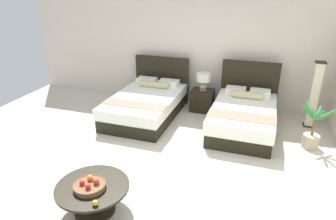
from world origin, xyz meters
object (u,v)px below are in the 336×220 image
at_px(table_lamp, 203,79).
at_px(coffee_table, 93,192).
at_px(bed_near_corner, 243,115).
at_px(bed_near_window, 147,104).
at_px(nightstand, 202,100).
at_px(potted_palm, 312,134).
at_px(loose_apple, 95,203).
at_px(floor_lamp_corner, 314,95).
at_px(fruit_bowl, 90,185).

height_order(table_lamp, coffee_table, table_lamp).
bearing_deg(bed_near_corner, bed_near_window, -179.99).
distance_m(nightstand, potted_palm, 2.55).
xyz_separation_m(bed_near_corner, table_lamp, (-1.02, 0.73, 0.46)).
relative_size(nightstand, potted_palm, 0.60).
distance_m(coffee_table, loose_apple, 0.42).
bearing_deg(floor_lamp_corner, fruit_bowl, -128.69).
relative_size(bed_near_window, bed_near_corner, 1.08).
bearing_deg(coffee_table, fruit_bowl, -89.06).
distance_m(table_lamp, potted_palm, 2.60).
bearing_deg(bed_near_window, coffee_table, -81.20).
bearing_deg(potted_palm, coffee_table, -137.10).
bearing_deg(nightstand, potted_palm, -25.95).
height_order(bed_near_corner, coffee_table, bed_near_corner).
distance_m(table_lamp, coffee_table, 3.95).
relative_size(table_lamp, fruit_bowl, 0.99).
bearing_deg(bed_near_corner, table_lamp, 144.49).
height_order(bed_near_window, potted_palm, bed_near_window).
xyz_separation_m(bed_near_corner, coffee_table, (-1.67, -3.14, 0.01)).
relative_size(nightstand, floor_lamp_corner, 0.37).
relative_size(table_lamp, floor_lamp_corner, 0.29).
bearing_deg(nightstand, floor_lamp_corner, -3.64).
xyz_separation_m(bed_near_corner, floor_lamp_corner, (1.34, 0.56, 0.40)).
xyz_separation_m(nightstand, coffee_table, (-0.65, -3.85, 0.06)).
bearing_deg(floor_lamp_corner, bed_near_corner, -157.44).
bearing_deg(coffee_table, nightstand, 80.37).
bearing_deg(loose_apple, coffee_table, 126.50).
xyz_separation_m(bed_near_corner, nightstand, (-1.02, 0.71, -0.06)).
relative_size(fruit_bowl, potted_palm, 0.48).
distance_m(bed_near_window, loose_apple, 3.54).
height_order(floor_lamp_corner, potted_palm, floor_lamp_corner).
bearing_deg(floor_lamp_corner, coffee_table, -129.13).
height_order(table_lamp, loose_apple, table_lamp).
distance_m(fruit_bowl, loose_apple, 0.35).
xyz_separation_m(loose_apple, floor_lamp_corner, (2.78, 4.02, 0.26)).
bearing_deg(nightstand, table_lamp, 90.00).
bearing_deg(coffee_table, loose_apple, -53.50).
relative_size(nightstand, loose_apple, 7.07).
distance_m(fruit_bowl, floor_lamp_corner, 4.82).
bearing_deg(coffee_table, table_lamp, 80.42).
distance_m(bed_near_window, potted_palm, 3.45).
bearing_deg(fruit_bowl, bed_near_window, 98.66).
xyz_separation_m(nightstand, fruit_bowl, (-0.65, -3.91, 0.21)).
height_order(bed_near_window, fruit_bowl, bed_near_window).
bearing_deg(floor_lamp_corner, table_lamp, 175.87).
height_order(loose_apple, potted_palm, potted_palm).
relative_size(bed_near_corner, floor_lamp_corner, 1.48).
distance_m(table_lamp, loose_apple, 4.22).
distance_m(bed_near_corner, floor_lamp_corner, 1.50).
bearing_deg(bed_near_window, potted_palm, -6.78).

